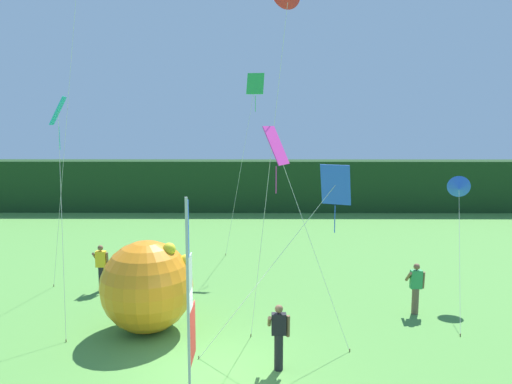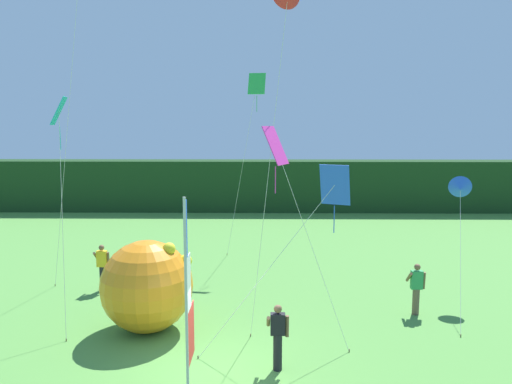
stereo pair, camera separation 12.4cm
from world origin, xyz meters
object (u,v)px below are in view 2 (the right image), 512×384
banner_flag (189,305)px  person_mid_field (102,266)px  kite_magenta_diamond_6 (278,152)px  kite_cyan_diamond_0 (59,120)px  person_near_banner (278,335)px  person_far_left (416,288)px  kite_green_diamond_1 (256,91)px  inflatable_balloon (147,286)px  kite_blue_diamond_5 (331,191)px  kite_blue_delta_4 (460,188)px

banner_flag → person_mid_field: 8.48m
kite_magenta_diamond_6 → kite_cyan_diamond_0: bearing=160.7°
person_near_banner → person_far_left: person_near_banner is taller
person_far_left → kite_cyan_diamond_0: (-11.03, -0.36, 5.28)m
person_far_left → kite_green_diamond_1: size_ratio=0.20×
inflatable_balloon → person_near_banner: bearing=-31.8°
kite_blue_diamond_5 → kite_green_diamond_1: bearing=101.8°
inflatable_balloon → kite_blue_diamond_5: size_ratio=0.53×
person_near_banner → person_mid_field: 8.54m
person_mid_field → kite_blue_delta_4: 13.06m
person_mid_field → inflatable_balloon: inflatable_balloon is taller
inflatable_balloon → kite_blue_delta_4: 11.03m
banner_flag → person_near_banner: (1.97, 1.38, -1.30)m
person_far_left → kite_cyan_diamond_0: bearing=-178.1°
person_far_left → kite_blue_delta_4: size_ratio=0.39×
kite_green_diamond_1 → inflatable_balloon: bearing=-110.3°
banner_flag → person_far_left: (6.50, 5.08, -1.31)m
kite_blue_delta_4 → kite_blue_diamond_5: bearing=-137.1°
kite_cyan_diamond_0 → person_mid_field: bearing=84.0°
person_near_banner → kite_blue_delta_4: size_ratio=0.39×
person_mid_field → inflatable_balloon: bearing=-54.7°
kite_green_diamond_1 → kite_blue_delta_4: bearing=-34.8°
kite_blue_delta_4 → person_far_left: bearing=-136.5°
inflatable_balloon → kite_cyan_diamond_0: size_ratio=0.39×
person_near_banner → inflatable_balloon: inflatable_balloon is taller
person_near_banner → person_mid_field: person_mid_field is taller
person_mid_field → kite_blue_diamond_5: 9.75m
person_near_banner → kite_cyan_diamond_0: (-6.50, 3.33, 5.27)m
person_near_banner → kite_blue_diamond_5: 3.82m
person_near_banner → kite_green_diamond_1: bearing=93.8°
banner_flag → kite_green_diamond_1: (1.26, 11.94, 5.32)m
person_mid_field → person_far_left: size_ratio=1.03×
person_far_left → kite_blue_delta_4: 4.00m
banner_flag → person_mid_field: bearing=120.6°
person_mid_field → kite_magenta_diamond_6: bearing=-37.5°
kite_green_diamond_1 → kite_blue_delta_4: 9.51m
banner_flag → kite_blue_diamond_5: (3.30, 2.15, 2.19)m
person_mid_field → kite_cyan_diamond_0: kite_cyan_diamond_0 is taller
inflatable_balloon → kite_magenta_diamond_6: size_ratio=0.45×
inflatable_balloon → kite_green_diamond_1: bearing=69.7°
person_mid_field → kite_magenta_diamond_6: size_ratio=0.28×
banner_flag → kite_blue_delta_4: bearing=39.4°
banner_flag → person_near_banner: size_ratio=2.73×
person_far_left → person_mid_field: bearing=168.8°
kite_green_diamond_1 → banner_flag: bearing=-96.0°
inflatable_balloon → kite_blue_delta_4: bearing=17.5°
banner_flag → kite_green_diamond_1: kite_green_diamond_1 is taller
banner_flag → person_mid_field: banner_flag is taller
kite_green_diamond_1 → kite_magenta_diamond_6: size_ratio=1.38×
kite_blue_delta_4 → kite_magenta_diamond_6: kite_magenta_diamond_6 is taller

